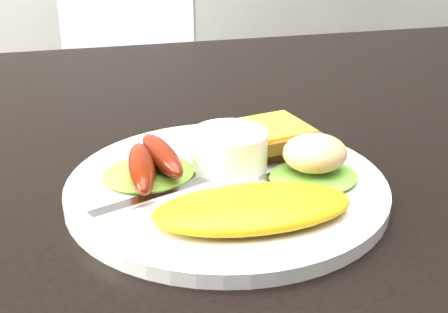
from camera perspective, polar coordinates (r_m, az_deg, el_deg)
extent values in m
cube|color=black|center=(0.72, 5.75, 1.59)|extent=(1.20, 0.80, 0.04)
cube|color=tan|center=(1.88, -7.98, 6.84)|extent=(0.56, 0.56, 0.05)
imported|color=navy|center=(1.16, 2.48, 10.24)|extent=(0.57, 0.42, 1.45)
cylinder|color=white|center=(0.55, 0.25, -2.89)|extent=(0.28, 0.28, 0.01)
ellipsoid|color=#61A027|center=(0.56, -6.92, -1.51)|extent=(0.10, 0.10, 0.01)
ellipsoid|color=#3A8928|center=(0.55, 8.17, -1.81)|extent=(0.10, 0.09, 0.01)
ellipsoid|color=orange|center=(0.49, 2.66, -4.73)|extent=(0.16, 0.08, 0.02)
ellipsoid|color=#621A09|center=(0.53, -7.58, -1.02)|extent=(0.03, 0.10, 0.02)
ellipsoid|color=#612B12|center=(0.55, -5.71, 0.13)|extent=(0.04, 0.09, 0.02)
cylinder|color=white|center=(0.56, 0.51, 0.39)|extent=(0.09, 0.09, 0.04)
cube|color=brown|center=(0.61, 2.67, 1.12)|extent=(0.07, 0.07, 0.01)
cube|color=brown|center=(0.60, 4.46, 2.11)|extent=(0.08, 0.08, 0.01)
ellipsoid|color=beige|center=(0.55, 8.30, 0.32)|extent=(0.07, 0.07, 0.03)
cube|color=#ADAFB7|center=(0.53, -4.52, -3.10)|extent=(0.15, 0.07, 0.00)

